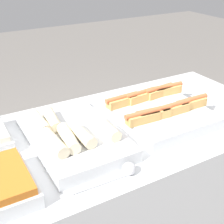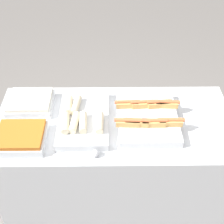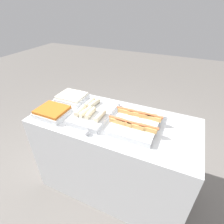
% 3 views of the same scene
% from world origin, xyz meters
% --- Properties ---
extents(ground_plane, '(12.00, 12.00, 0.00)m').
position_xyz_m(ground_plane, '(0.00, 0.00, 0.00)').
color(ground_plane, slate).
extents(counter, '(1.49, 0.69, 0.92)m').
position_xyz_m(counter, '(0.00, 0.00, 0.46)').
color(counter, silver).
rests_on(counter, ground_plane).
extents(tray_hotdogs, '(0.41, 0.45, 0.10)m').
position_xyz_m(tray_hotdogs, '(0.20, -0.00, 0.95)').
color(tray_hotdogs, silver).
rests_on(tray_hotdogs, counter).
extents(tray_wraps, '(0.30, 0.49, 0.09)m').
position_xyz_m(tray_wraps, '(-0.20, -0.01, 0.95)').
color(tray_wraps, silver).
rests_on(tray_wraps, counter).
extents(tray_side_front, '(0.29, 0.25, 0.07)m').
position_xyz_m(tray_side_front, '(-0.54, -0.16, 0.95)').
color(tray_side_front, silver).
rests_on(tray_side_front, counter).
extents(tray_side_back, '(0.29, 0.25, 0.07)m').
position_xyz_m(tray_side_back, '(-0.54, 0.14, 0.95)').
color(tray_side_back, silver).
rests_on(tray_side_back, counter).
extents(serving_spoon_near, '(0.22, 0.04, 0.04)m').
position_xyz_m(serving_spoon_near, '(-0.13, -0.28, 0.94)').
color(serving_spoon_near, silver).
rests_on(serving_spoon_near, counter).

